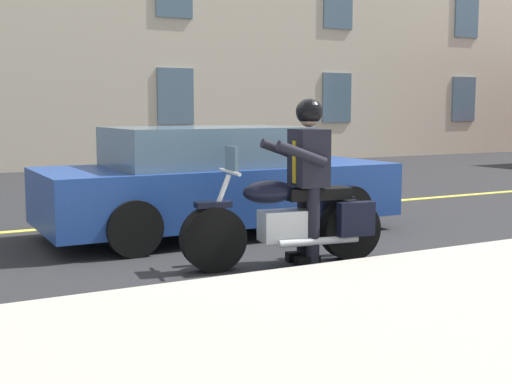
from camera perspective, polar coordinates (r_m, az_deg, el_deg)
ground_plane at (r=8.36m, az=-1.27°, el=-4.20°), size 80.00×80.00×0.00m
lane_center_stripe at (r=10.16m, az=-6.38°, el=-2.21°), size 60.00×0.16×0.01m
motorcycle_main at (r=7.07m, az=2.93°, el=-2.55°), size 2.22×0.78×1.26m
rider_main at (r=7.08m, az=4.36°, el=2.21°), size 0.67×0.61×1.74m
car_silver at (r=8.81m, az=-3.42°, el=0.90°), size 4.60×1.92×1.40m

